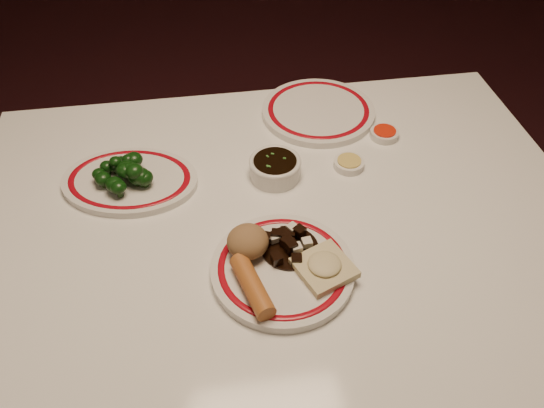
{
  "coord_description": "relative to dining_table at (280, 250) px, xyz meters",
  "views": [
    {
      "loc": [
        -0.12,
        -0.69,
        1.48
      ],
      "look_at": [
        -0.02,
        -0.01,
        0.8
      ],
      "focal_mm": 35.0,
      "sensor_mm": 36.0,
      "label": 1
    }
  ],
  "objects": [
    {
      "name": "soy_bowl",
      "position": [
        0.01,
        0.12,
        0.11
      ],
      "size": [
        0.1,
        0.1,
        0.04
      ],
      "color": "silver",
      "rests_on": "dining_table"
    },
    {
      "name": "dining_table",
      "position": [
        0.0,
        0.0,
        0.0
      ],
      "size": [
        1.2,
        0.9,
        0.75
      ],
      "color": "white",
      "rests_on": "ground"
    },
    {
      "name": "broccoli_plate",
      "position": [
        -0.29,
        0.14,
        0.1
      ],
      "size": [
        0.31,
        0.28,
        0.02
      ],
      "color": "silver",
      "rests_on": "dining_table"
    },
    {
      "name": "fried_wonton",
      "position": [
        0.05,
        -0.15,
        0.12
      ],
      "size": [
        0.11,
        0.11,
        0.02
      ],
      "color": "#CBBF8F",
      "rests_on": "main_plate"
    },
    {
      "name": "spring_roll",
      "position": [
        -0.08,
        -0.17,
        0.13
      ],
      "size": [
        0.06,
        0.13,
        0.03
      ],
      "primitive_type": "cylinder",
      "rotation": [
        1.57,
        0.0,
        0.26
      ],
      "color": "#B5672C",
      "rests_on": "main_plate"
    },
    {
      "name": "stirfry_heap",
      "position": [
        -0.0,
        -0.09,
        0.12
      ],
      "size": [
        0.1,
        0.1,
        0.03
      ],
      "color": "black",
      "rests_on": "main_plate"
    },
    {
      "name": "broccoli_pile",
      "position": [
        -0.29,
        0.14,
        0.13
      ],
      "size": [
        0.12,
        0.11,
        0.05
      ],
      "color": "#23471C",
      "rests_on": "broccoli_plate"
    },
    {
      "name": "ground",
      "position": [
        0.0,
        0.0,
        -0.66
      ],
      "size": [
        7.0,
        7.0,
        0.0
      ],
      "primitive_type": "plane",
      "color": "black",
      "rests_on": "ground"
    },
    {
      "name": "sweet_sour_dish",
      "position": [
        0.27,
        0.22,
        0.1
      ],
      "size": [
        0.06,
        0.06,
        0.02
      ],
      "color": "silver",
      "rests_on": "dining_table"
    },
    {
      "name": "far_plate",
      "position": [
        0.14,
        0.33,
        0.1
      ],
      "size": [
        0.33,
        0.33,
        0.02
      ],
      "color": "silver",
      "rests_on": "dining_table"
    },
    {
      "name": "main_plate",
      "position": [
        -0.02,
        -0.13,
        0.1
      ],
      "size": [
        0.31,
        0.31,
        0.02
      ],
      "color": "silver",
      "rests_on": "dining_table"
    },
    {
      "name": "mustard_dish",
      "position": [
        0.17,
        0.13,
        0.1
      ],
      "size": [
        0.06,
        0.06,
        0.02
      ],
      "color": "silver",
      "rests_on": "dining_table"
    },
    {
      "name": "rice_mound",
      "position": [
        -0.07,
        -0.09,
        0.14
      ],
      "size": [
        0.07,
        0.07,
        0.05
      ],
      "primitive_type": "ellipsoid",
      "color": "olive",
      "rests_on": "main_plate"
    }
  ]
}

